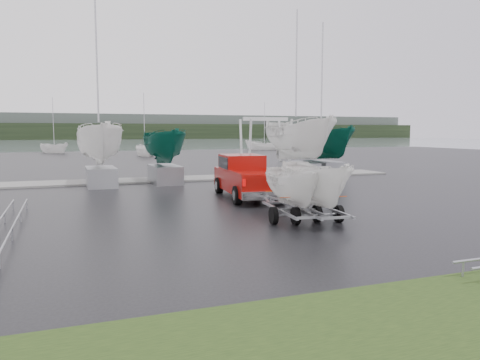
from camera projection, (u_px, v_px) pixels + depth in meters
ground_plane at (261, 211)px, 18.53m from camera, size 120.00×120.00×0.00m
lake at (95, 144)px, 111.53m from camera, size 300.00×300.00×0.00m
dock at (183, 179)px, 30.62m from camera, size 30.00×3.00×0.12m
treeline at (83, 131)px, 176.32m from camera, size 300.00×8.00×6.00m
far_hill at (82, 126)px, 183.55m from camera, size 300.00×6.00×10.00m
pickup_truck at (245, 175)px, 22.54m from camera, size 2.74×6.22×2.00m
trailer_hitched at (294, 155)px, 16.12m from camera, size 1.84×3.71×4.29m
trailer_parked at (316, 146)px, 16.04m from camera, size 1.85×3.70×4.87m
boat_hoist at (266, 138)px, 32.43m from camera, size 3.30×2.18×4.12m
keelboat_0 at (99, 117)px, 26.49m from camera, size 2.51×3.20×10.68m
keelboat_1 at (164, 127)px, 28.05m from camera, size 2.16×3.20×6.85m
keelboat_2 at (299, 108)px, 30.91m from camera, size 2.95×3.20×11.14m
keelboat_3 at (325, 122)px, 32.04m from camera, size 2.38×3.20×10.54m
mast_rack_0 at (12, 212)px, 16.26m from camera, size 0.56×6.50×0.06m
moored_boat_1 at (55, 153)px, 68.01m from camera, size 3.22×3.24×11.11m
moored_boat_2 at (145, 156)px, 59.69m from camera, size 2.16×2.22×10.87m
moored_boat_3 at (264, 150)px, 79.13m from camera, size 3.53×3.51×11.33m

